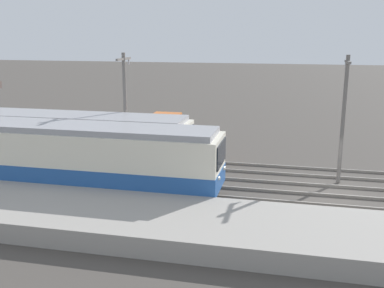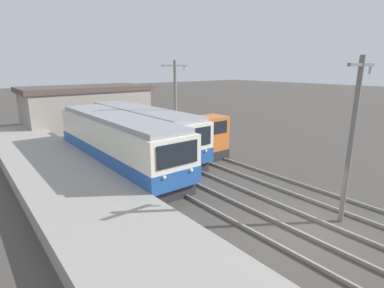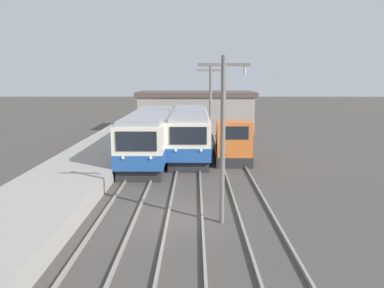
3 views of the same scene
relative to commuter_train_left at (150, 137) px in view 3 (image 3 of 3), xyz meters
name	(u,v)px [view 3 (image 3 of 3)]	position (x,y,z in m)	size (l,w,h in m)	color
ground_plane	(181,217)	(2.60, -11.43, -1.60)	(200.00, 200.00, 0.00)	#47423D
platform_left	(34,207)	(-3.65, -11.43, -1.19)	(4.50, 54.00, 0.82)	gray
track_left	(120,215)	(0.00, -11.43, -1.53)	(1.54, 60.00, 0.14)	gray
track_center	(185,215)	(2.80, -11.43, -1.53)	(1.54, 60.00, 0.14)	gray
track_right	(256,215)	(5.80, -11.43, -1.53)	(1.54, 60.00, 0.14)	gray
commuter_train_left	(150,137)	(0.00, 0.00, 0.00)	(2.84, 13.00, 3.43)	#28282B
commuter_train_center	(190,134)	(2.80, 1.86, -0.01)	(2.84, 12.38, 3.39)	#28282B
shunting_locomotive	(232,144)	(5.80, -0.60, -0.40)	(2.40, 5.19, 3.00)	#28282B
catenary_mast_near	(223,134)	(4.31, -12.04, 2.06)	(2.00, 0.20, 6.68)	slate
catenary_mast_mid	(211,109)	(4.31, -0.21, 2.06)	(2.00, 0.20, 6.68)	slate
station_building	(196,111)	(3.32, 14.57, 0.58)	(12.60, 6.30, 4.32)	gray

